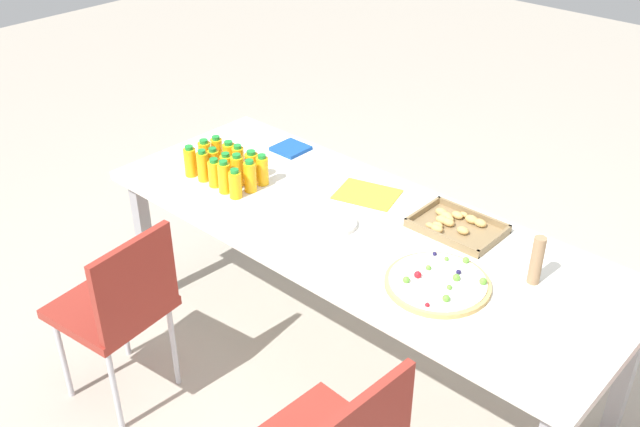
{
  "coord_description": "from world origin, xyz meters",
  "views": [
    {
      "loc": [
        1.55,
        -1.94,
        2.28
      ],
      "look_at": [
        -0.14,
        -0.07,
        0.75
      ],
      "focal_mm": 40.6,
      "sensor_mm": 36.0,
      "label": 1
    }
  ],
  "objects": [
    {
      "name": "juice_bottle_1",
      "position": [
        -0.74,
        -0.18,
        0.8
      ],
      "size": [
        0.05,
        0.05,
        0.15
      ],
      "color": "#FAAB14",
      "rests_on": "party_table"
    },
    {
      "name": "juice_bottle_8",
      "position": [
        -0.6,
        -0.11,
        0.8
      ],
      "size": [
        0.06,
        0.06,
        0.15
      ],
      "color": "#F9AE14",
      "rests_on": "party_table"
    },
    {
      "name": "juice_bottle_3",
      "position": [
        -0.59,
        -0.19,
        0.8
      ],
      "size": [
        0.06,
        0.06,
        0.15
      ],
      "color": "#FAAE14",
      "rests_on": "party_table"
    },
    {
      "name": "juice_bottle_4",
      "position": [
        -0.52,
        -0.19,
        0.79
      ],
      "size": [
        0.06,
        0.06,
        0.13
      ],
      "color": "#FAAD14",
      "rests_on": "party_table"
    },
    {
      "name": "juice_bottle_13",
      "position": [
        -0.59,
        -0.03,
        0.8
      ],
      "size": [
        0.06,
        0.06,
        0.14
      ],
      "color": "#FAAC14",
      "rests_on": "party_table"
    },
    {
      "name": "chair_near_left",
      "position": [
        -0.54,
        -0.81,
        0.5
      ],
      "size": [
        0.44,
        0.44,
        0.83
      ],
      "rotation": [
        0.0,
        0.0,
        1.69
      ],
      "color": "maroon",
      "rests_on": "ground_plane"
    },
    {
      "name": "paper_folder",
      "position": [
        -0.12,
        0.2,
        0.73
      ],
      "size": [
        0.31,
        0.27,
        0.01
      ],
      "primitive_type": "cube",
      "rotation": [
        0.0,
        0.0,
        0.29
      ],
      "color": "yellow",
      "rests_on": "party_table"
    },
    {
      "name": "juice_bottle_11",
      "position": [
        -0.74,
        -0.03,
        0.79
      ],
      "size": [
        0.06,
        0.06,
        0.14
      ],
      "color": "#F9AE14",
      "rests_on": "party_table"
    },
    {
      "name": "snack_tray",
      "position": [
        0.31,
        0.23,
        0.74
      ],
      "size": [
        0.35,
        0.25,
        0.04
      ],
      "color": "olive",
      "rests_on": "party_table"
    },
    {
      "name": "cardboard_tube",
      "position": [
        0.72,
        0.11,
        0.82
      ],
      "size": [
        0.04,
        0.04,
        0.19
      ],
      "primitive_type": "cylinder",
      "color": "#9E7A56",
      "rests_on": "party_table"
    },
    {
      "name": "ground_plane",
      "position": [
        0.0,
        0.0,
        0.0
      ],
      "size": [
        12.0,
        12.0,
        0.0
      ],
      "primitive_type": "plane",
      "color": "#B2A899"
    },
    {
      "name": "juice_bottle_6",
      "position": [
        -0.75,
        -0.12,
        0.79
      ],
      "size": [
        0.05,
        0.05,
        0.13
      ],
      "color": "#F9AC14",
      "rests_on": "party_table"
    },
    {
      "name": "juice_bottle_14",
      "position": [
        -0.52,
        -0.03,
        0.8
      ],
      "size": [
        0.05,
        0.05,
        0.14
      ],
      "color": "#FAAE14",
      "rests_on": "party_table"
    },
    {
      "name": "juice_bottle_7",
      "position": [
        -0.67,
        -0.12,
        0.79
      ],
      "size": [
        0.06,
        0.06,
        0.13
      ],
      "color": "#F9AE14",
      "rests_on": "party_table"
    },
    {
      "name": "napkin_stack",
      "position": [
        -0.67,
        0.29,
        0.74
      ],
      "size": [
        0.15,
        0.15,
        0.02
      ],
      "primitive_type": "cube",
      "color": "#194CA5",
      "rests_on": "party_table"
    },
    {
      "name": "juice_bottle_5",
      "position": [
        -0.82,
        -0.11,
        0.8
      ],
      "size": [
        0.06,
        0.06,
        0.15
      ],
      "color": "#FAAC14",
      "rests_on": "party_table"
    },
    {
      "name": "juice_bottle_12",
      "position": [
        -0.67,
        -0.04,
        0.8
      ],
      "size": [
        0.05,
        0.05,
        0.15
      ],
      "color": "#F9AD14",
      "rests_on": "party_table"
    },
    {
      "name": "plate_stack",
      "position": [
        -0.06,
        -0.08,
        0.74
      ],
      "size": [
        0.19,
        0.19,
        0.02
      ],
      "color": "silver",
      "rests_on": "party_table"
    },
    {
      "name": "party_table",
      "position": [
        0.0,
        0.0,
        0.67
      ],
      "size": [
        2.25,
        0.85,
        0.73
      ],
      "color": "silver",
      "rests_on": "ground_plane"
    },
    {
      "name": "juice_bottle_2",
      "position": [
        -0.67,
        -0.18,
        0.79
      ],
      "size": [
        0.06,
        0.06,
        0.13
      ],
      "color": "#FAAE14",
      "rests_on": "party_table"
    },
    {
      "name": "juice_bottle_0",
      "position": [
        -0.82,
        -0.19,
        0.8
      ],
      "size": [
        0.06,
        0.06,
        0.15
      ],
      "color": "#F9AB14",
      "rests_on": "party_table"
    },
    {
      "name": "juice_bottle_10",
      "position": [
        -0.82,
        -0.04,
        0.8
      ],
      "size": [
        0.05,
        0.05,
        0.14
      ],
      "color": "#FAAB14",
      "rests_on": "party_table"
    },
    {
      "name": "juice_bottle_9",
      "position": [
        -0.52,
        -0.11,
        0.8
      ],
      "size": [
        0.06,
        0.06,
        0.15
      ],
      "color": "#F9AD14",
      "rests_on": "party_table"
    },
    {
      "name": "fruit_pizza",
      "position": [
        0.48,
        -0.13,
        0.74
      ],
      "size": [
        0.38,
        0.38,
        0.05
      ],
      "color": "tan",
      "rests_on": "party_table"
    }
  ]
}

